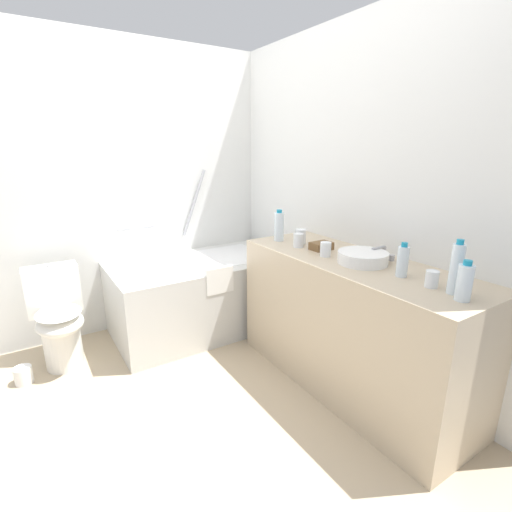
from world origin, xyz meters
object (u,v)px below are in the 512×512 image
Objects in this scene: drinking_glass_1 at (432,279)px; drinking_glass_2 at (298,240)px; sink_basin at (363,257)px; amenity_basket at (321,246)px; drinking_glass_3 at (326,249)px; water_bottle_3 at (465,282)px; water_bottle_0 at (403,261)px; water_bottle_2 at (279,226)px; toilet at (58,318)px; sink_faucet at (382,253)px; toilet_paper_roll at (23,375)px; drinking_glass_0 at (301,236)px; bathtub at (200,292)px; water_bottle_1 at (456,269)px.

drinking_glass_2 reaches higher than drinking_glass_1.
sink_basin reaches higher than amenity_basket.
drinking_glass_1 is 0.68m from drinking_glass_3.
water_bottle_3 reaches higher than drinking_glass_2.
drinking_glass_2 is at bearing 91.52° from water_bottle_3.
water_bottle_0 is at bearing -81.41° from drinking_glass_3.
water_bottle_2 is at bearing 94.62° from water_bottle_0.
water_bottle_2 reaches higher than toilet.
amenity_basket is at bearing 115.64° from sink_faucet.
drinking_glass_1 reaches higher than toilet.
sink_faucet is 0.83× the size of water_bottle_0.
drinking_glass_2 reaches higher than amenity_basket.
drinking_glass_3 is at bearing -29.72° from toilet_paper_roll.
drinking_glass_0 is 0.88× the size of toilet_paper_roll.
bathtub is 2.00× the size of toilet.
amenity_basket is at bearing -25.21° from toilet_paper_roll.
water_bottle_2 is 1.98m from toilet_paper_roll.
sink_basin is (1.53, -1.34, 0.53)m from toilet.
drinking_glass_3 is at bearing -122.63° from amenity_basket.
toilet is at bearing 149.82° from drinking_glass_2.
sink_basin reaches higher than toilet_paper_roll.
water_bottle_2 is 1.22× the size of water_bottle_3.
amenity_basket is (0.01, 0.63, -0.06)m from water_bottle_0.
sink_basin is at bearing 48.45° from toilet.
toilet is 1.79m from drinking_glass_0.
water_bottle_2 is (-0.26, 0.71, 0.07)m from sink_faucet.
bathtub reaches higher than sink_basin.
water_bottle_0 reaches higher than toilet.
drinking_glass_1 is (1.51, -1.79, 0.53)m from toilet.
sink_faucet is 0.49m from drinking_glass_1.
sink_basin is at bearing -80.35° from drinking_glass_2.
drinking_glass_2 is at bearing -138.29° from drinking_glass_0.
sink_faucet reaches higher than sink_basin.
drinking_glass_1 is at bearing -84.65° from drinking_glass_3.
water_bottle_2 reaches higher than water_bottle_3.
water_bottle_3 is at bearing -122.41° from water_bottle_1.
sink_basin is 1.12× the size of water_bottle_1.
toilet is at bearing 128.82° from water_bottle_1.
water_bottle_0 is 0.81× the size of water_bottle_2.
sink_faucet is at bearing 69.93° from water_bottle_3.
water_bottle_1 is at bearing -84.74° from drinking_glass_3.
amenity_basket reaches higher than toilet_paper_roll.
drinking_glass_1 is 0.95m from drinking_glass_2.
drinking_glass_1 is (-0.01, -1.01, -0.01)m from drinking_glass_0.
drinking_glass_1 is at bearing -93.77° from water_bottle_0.
drinking_glass_2 is (0.00, -0.22, -0.06)m from water_bottle_2.
bathtub reaches higher than water_bottle_1.
water_bottle_3 is (-0.05, -0.62, 0.05)m from sink_basin.
water_bottle_3 reaches higher than drinking_glass_0.
drinking_glass_1 reaches higher than toilet_paper_roll.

